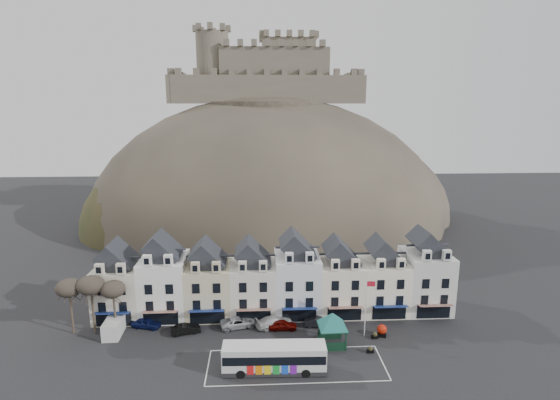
# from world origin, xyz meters

# --- Properties ---
(ground) EXTENTS (300.00, 300.00, 0.00)m
(ground) POSITION_xyz_m (0.00, 0.00, 0.00)
(ground) COLOR black
(ground) RESTS_ON ground
(coach_bay_markings) EXTENTS (22.00, 7.50, 0.01)m
(coach_bay_markings) POSITION_xyz_m (2.00, 1.25, 0.00)
(coach_bay_markings) COLOR silver
(coach_bay_markings) RESTS_ON ground
(townhouse_terrace) EXTENTS (54.40, 9.35, 11.80)m
(townhouse_terrace) POSITION_xyz_m (0.15, 15.97, 5.30)
(townhouse_terrace) COLOR beige
(townhouse_terrace) RESTS_ON ground
(castle_hill) EXTENTS (100.00, 76.00, 68.00)m
(castle_hill) POSITION_xyz_m (1.25, 68.95, 0.11)
(castle_hill) COLOR #322E27
(castle_hill) RESTS_ON ground
(castle) EXTENTS (50.20, 22.20, 22.00)m
(castle) POSITION_xyz_m (0.51, 75.93, 40.19)
(castle) COLOR #5E5648
(castle) RESTS_ON ground
(tree_left_far) EXTENTS (3.61, 3.61, 8.24)m
(tree_left_far) POSITION_xyz_m (-29.00, 10.50, 6.90)
(tree_left_far) COLOR #392F24
(tree_left_far) RESTS_ON ground
(tree_left_mid) EXTENTS (3.78, 3.78, 8.64)m
(tree_left_mid) POSITION_xyz_m (-26.00, 10.50, 7.24)
(tree_left_mid) COLOR #392F24
(tree_left_mid) RESTS_ON ground
(tree_left_near) EXTENTS (3.43, 3.43, 7.84)m
(tree_left_near) POSITION_xyz_m (-23.00, 10.50, 6.55)
(tree_left_near) COLOR #392F24
(tree_left_near) RESTS_ON ground
(bus) EXTENTS (12.64, 3.29, 3.55)m
(bus) POSITION_xyz_m (-0.77, 0.12, 1.96)
(bus) COLOR #262628
(bus) RESTS_ON ground
(bus_shelter) EXTENTS (7.46, 7.46, 4.74)m
(bus_shelter) POSITION_xyz_m (7.25, 5.61, 3.68)
(bus_shelter) COLOR black
(bus_shelter) RESTS_ON ground
(red_buoy) EXTENTS (1.38, 1.38, 1.70)m
(red_buoy) POSITION_xyz_m (14.68, 7.64, 0.87)
(red_buoy) COLOR black
(red_buoy) RESTS_ON ground
(flagpole) EXTENTS (1.23, 0.22, 8.55)m
(flagpole) POSITION_xyz_m (12.30, 7.64, 4.88)
(flagpole) COLOR silver
(flagpole) RESTS_ON ground
(white_van) EXTENTS (2.37, 5.16, 2.33)m
(white_van) POSITION_xyz_m (-23.12, 10.19, 1.17)
(white_van) COLOR silver
(white_van) RESTS_ON ground
(planter_west) EXTENTS (0.89, 0.62, 0.88)m
(planter_west) POSITION_xyz_m (12.00, 3.50, 0.43)
(planter_west) COLOR black
(planter_west) RESTS_ON ground
(planter_east) EXTENTS (1.03, 0.66, 0.95)m
(planter_east) POSITION_xyz_m (13.54, 7.00, 0.46)
(planter_east) COLOR black
(planter_east) RESTS_ON ground
(car_navy) EXTENTS (4.58, 2.74, 1.46)m
(car_navy) POSITION_xyz_m (-19.07, 11.66, 0.73)
(car_navy) COLOR #0D1545
(car_navy) RESTS_ON ground
(car_black) EXTENTS (4.42, 2.50, 1.38)m
(car_black) POSITION_xyz_m (-13.01, 9.66, 0.69)
(car_black) COLOR black
(car_black) RESTS_ON ground
(car_silver) EXTENTS (5.66, 3.64, 1.48)m
(car_silver) POSITION_xyz_m (-5.60, 11.17, 0.74)
(car_silver) COLOR #B8BCC1
(car_silver) RESTS_ON ground
(car_white) EXTENTS (5.90, 4.12, 1.59)m
(car_white) POSITION_xyz_m (-0.40, 11.03, 0.79)
(car_white) COLOR silver
(car_white) RESTS_ON ground
(car_maroon) EXTENTS (4.20, 1.82, 1.41)m
(car_maroon) POSITION_xyz_m (0.80, 10.16, 0.71)
(car_maroon) COLOR #530804
(car_maroon) RESTS_ON ground
(car_charcoal) EXTENTS (4.35, 1.89, 1.39)m
(car_charcoal) POSITION_xyz_m (6.15, 10.68, 0.70)
(car_charcoal) COLOR black
(car_charcoal) RESTS_ON ground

